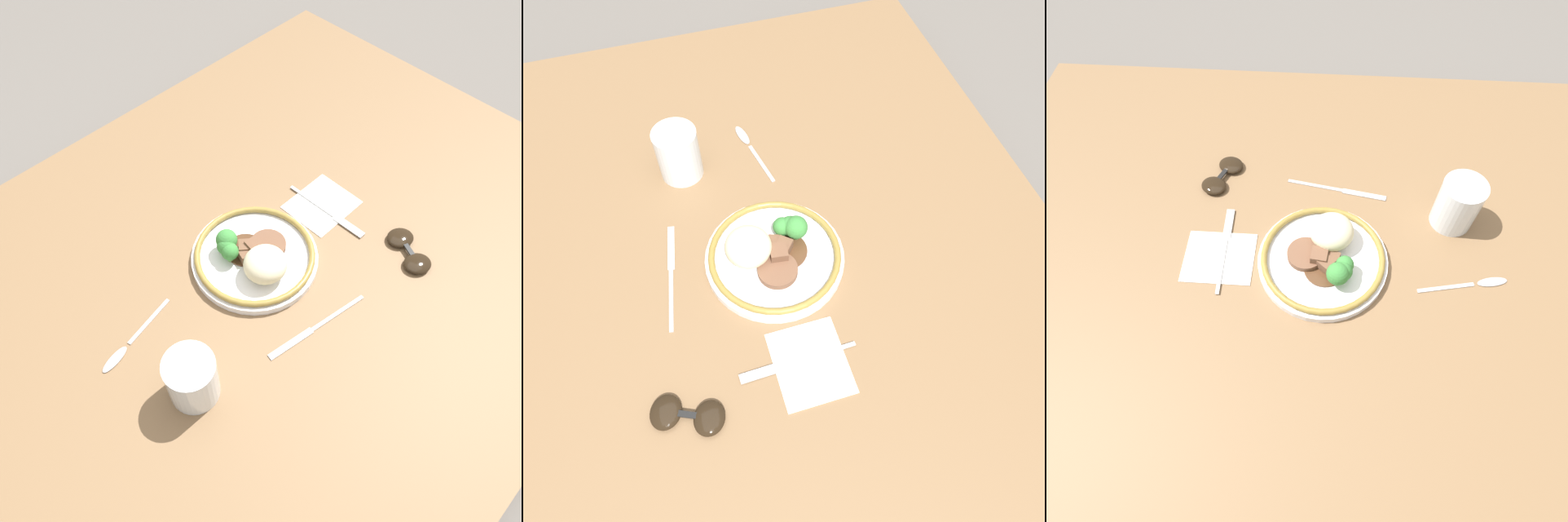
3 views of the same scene
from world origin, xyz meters
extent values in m
plane|color=#5B5651|center=(0.00, 0.00, 0.00)|extent=(8.00, 8.00, 0.00)
cube|color=brown|center=(0.00, 0.00, 0.02)|extent=(1.43, 1.11, 0.04)
cube|color=white|center=(-0.18, -0.02, 0.04)|extent=(0.13, 0.11, 0.00)
cylinder|color=white|center=(0.02, -0.02, 0.05)|extent=(0.24, 0.24, 0.02)
torus|color=olive|center=(0.02, -0.02, 0.06)|extent=(0.23, 0.23, 0.01)
ellipsoid|color=beige|center=(0.03, 0.02, 0.09)|extent=(0.08, 0.08, 0.06)
cylinder|color=brown|center=(-0.01, -0.02, 0.06)|extent=(0.07, 0.07, 0.01)
cylinder|color=#51331E|center=(0.03, -0.04, 0.06)|extent=(0.08, 0.08, 0.00)
cube|color=brown|center=(0.03, -0.04, 0.07)|extent=(0.04, 0.04, 0.03)
cube|color=brown|center=(0.03, -0.04, 0.07)|extent=(0.03, 0.03, 0.02)
cube|color=brown|center=(0.01, -0.03, 0.07)|extent=(0.03, 0.03, 0.03)
cube|color=brown|center=(0.04, -0.03, 0.07)|extent=(0.03, 0.03, 0.02)
cylinder|color=#669E51|center=(0.06, -0.05, 0.06)|extent=(0.01, 0.01, 0.01)
sphere|color=#387F38|center=(0.06, -0.05, 0.08)|extent=(0.03, 0.03, 0.03)
cylinder|color=#669E51|center=(0.06, -0.06, 0.06)|extent=(0.01, 0.01, 0.01)
sphere|color=#387F38|center=(0.06, -0.06, 0.08)|extent=(0.04, 0.04, 0.04)
cylinder|color=#669E51|center=(0.05, -0.07, 0.06)|extent=(0.01, 0.01, 0.02)
sphere|color=#387F38|center=(0.05, -0.07, 0.09)|extent=(0.04, 0.04, 0.04)
cylinder|color=yellow|center=(0.27, 0.10, 0.08)|extent=(0.07, 0.07, 0.08)
cylinder|color=silver|center=(0.27, 0.10, 0.09)|extent=(0.08, 0.08, 0.10)
cube|color=#B7B7BC|center=(-0.17, -0.04, 0.04)|extent=(0.01, 0.12, 0.00)
cube|color=#B7B7BC|center=(-0.17, 0.06, 0.04)|extent=(0.02, 0.07, 0.00)
cube|color=#B7B7BC|center=(0.00, 0.17, 0.04)|extent=(0.13, 0.03, 0.00)
cube|color=#B7B7BC|center=(0.10, 0.15, 0.04)|extent=(0.09, 0.03, 0.00)
cube|color=#B7B7BC|center=(0.25, -0.06, 0.04)|extent=(0.11, 0.03, 0.00)
ellipsoid|color=#B7B7BC|center=(0.34, -0.04, 0.04)|extent=(0.06, 0.03, 0.01)
ellipsoid|color=black|center=(-0.22, 0.15, 0.05)|extent=(0.07, 0.07, 0.02)
ellipsoid|color=black|center=(-0.19, 0.21, 0.05)|extent=(0.07, 0.07, 0.02)
cube|color=black|center=(-0.20, 0.18, 0.05)|extent=(0.02, 0.03, 0.00)
camera|label=1|loc=(0.41, 0.38, 0.86)|focal=35.00mm
camera|label=2|loc=(-0.44, 0.10, 0.81)|focal=35.00mm
camera|label=3|loc=(0.02, -0.41, 0.71)|focal=28.00mm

